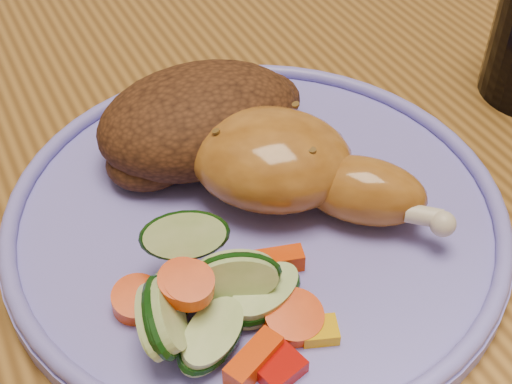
# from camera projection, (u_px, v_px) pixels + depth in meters

# --- Properties ---
(dining_table) EXTENTS (0.90, 1.40, 0.75)m
(dining_table) POSITION_uv_depth(u_px,v_px,m) (329.00, 207.00, 0.57)
(dining_table) COLOR #8E5E26
(dining_table) RESTS_ON ground
(chair_far) EXTENTS (0.42, 0.42, 0.91)m
(chair_far) POSITION_uv_depth(u_px,v_px,m) (110.00, 30.00, 1.09)
(chair_far) COLOR #4C2D16
(chair_far) RESTS_ON ground
(plate) EXTENTS (0.30, 0.30, 0.01)m
(plate) POSITION_uv_depth(u_px,v_px,m) (256.00, 217.00, 0.43)
(plate) COLOR #7A72DC
(plate) RESTS_ON dining_table
(plate_rim) EXTENTS (0.30, 0.30, 0.01)m
(plate_rim) POSITION_uv_depth(u_px,v_px,m) (256.00, 204.00, 0.42)
(plate_rim) COLOR #7A72DC
(plate_rim) RESTS_ON plate
(chicken_leg) EXTENTS (0.14, 0.15, 0.05)m
(chicken_leg) POSITION_uv_depth(u_px,v_px,m) (293.00, 166.00, 0.42)
(chicken_leg) COLOR #B06B24
(chicken_leg) RESTS_ON plate
(rice_pilaf) EXTENTS (0.14, 0.10, 0.06)m
(rice_pilaf) POSITION_uv_depth(u_px,v_px,m) (203.00, 120.00, 0.46)
(rice_pilaf) COLOR #492612
(rice_pilaf) RESTS_ON plate
(vegetable_pile) EXTENTS (0.11, 0.12, 0.05)m
(vegetable_pile) POSITION_uv_depth(u_px,v_px,m) (205.00, 298.00, 0.36)
(vegetable_pile) COLOR #A50A05
(vegetable_pile) RESTS_ON plate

